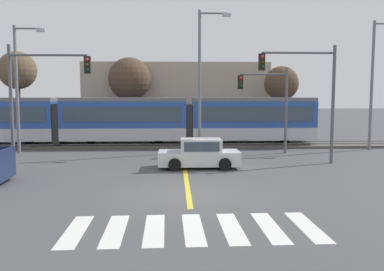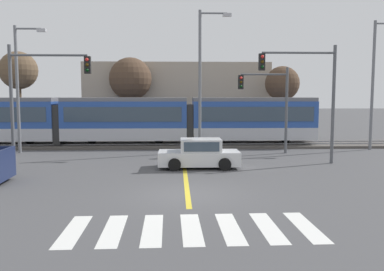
% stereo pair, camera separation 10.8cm
% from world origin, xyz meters
% --- Properties ---
extents(ground_plane, '(200.00, 200.00, 0.00)m').
position_xyz_m(ground_plane, '(0.00, 0.00, 0.00)').
color(ground_plane, '#474749').
extents(track_bed, '(120.00, 4.00, 0.18)m').
position_xyz_m(track_bed, '(0.00, 14.90, 0.09)').
color(track_bed, '#4C4742').
rests_on(track_bed, ground).
extents(rail_near, '(120.00, 0.08, 0.10)m').
position_xyz_m(rail_near, '(0.00, 14.18, 0.23)').
color(rail_near, '#939399').
rests_on(rail_near, track_bed).
extents(rail_far, '(120.00, 0.08, 0.10)m').
position_xyz_m(rail_far, '(0.00, 15.62, 0.23)').
color(rail_far, '#939399').
rests_on(rail_far, track_bed).
extents(light_rail_tram, '(28.00, 2.64, 3.43)m').
position_xyz_m(light_rail_tram, '(-4.19, 14.90, 2.05)').
color(light_rail_tram, '#B7BAC1').
rests_on(light_rail_tram, track_bed).
extents(crosswalk_stripe_0, '(0.61, 2.81, 0.01)m').
position_xyz_m(crosswalk_stripe_0, '(-3.30, -4.07, 0.00)').
color(crosswalk_stripe_0, silver).
rests_on(crosswalk_stripe_0, ground).
extents(crosswalk_stripe_1, '(0.61, 2.81, 0.01)m').
position_xyz_m(crosswalk_stripe_1, '(-2.20, -4.05, 0.00)').
color(crosswalk_stripe_1, silver).
rests_on(crosswalk_stripe_1, ground).
extents(crosswalk_stripe_2, '(0.61, 2.81, 0.01)m').
position_xyz_m(crosswalk_stripe_2, '(-1.10, -4.03, 0.00)').
color(crosswalk_stripe_2, silver).
rests_on(crosswalk_stripe_2, ground).
extents(crosswalk_stripe_3, '(0.61, 2.81, 0.01)m').
position_xyz_m(crosswalk_stripe_3, '(0.00, -4.01, 0.00)').
color(crosswalk_stripe_3, silver).
rests_on(crosswalk_stripe_3, ground).
extents(crosswalk_stripe_4, '(0.61, 2.81, 0.01)m').
position_xyz_m(crosswalk_stripe_4, '(1.10, -3.99, 0.00)').
color(crosswalk_stripe_4, silver).
rests_on(crosswalk_stripe_4, ground).
extents(crosswalk_stripe_5, '(0.61, 2.81, 0.01)m').
position_xyz_m(crosswalk_stripe_5, '(2.20, -3.97, 0.00)').
color(crosswalk_stripe_5, silver).
rests_on(crosswalk_stripe_5, ground).
extents(crosswalk_stripe_6, '(0.61, 2.81, 0.01)m').
position_xyz_m(crosswalk_stripe_6, '(3.30, -3.95, 0.00)').
color(crosswalk_stripe_6, silver).
rests_on(crosswalk_stripe_6, ground).
extents(lane_centre_line, '(0.20, 14.91, 0.01)m').
position_xyz_m(lane_centre_line, '(0.00, 5.45, 0.00)').
color(lane_centre_line, gold).
rests_on(lane_centre_line, ground).
extents(sedan_crossing, '(4.21, 1.94, 1.52)m').
position_xyz_m(sedan_crossing, '(0.77, 5.74, 0.70)').
color(sedan_crossing, silver).
rests_on(sedan_crossing, ground).
extents(traffic_light_far_right, '(3.25, 0.38, 5.56)m').
position_xyz_m(traffic_light_far_right, '(5.60, 10.88, 3.65)').
color(traffic_light_far_right, '#515459').
rests_on(traffic_light_far_right, ground).
extents(traffic_light_mid_right, '(4.25, 0.38, 6.48)m').
position_xyz_m(traffic_light_mid_right, '(6.82, 6.86, 4.31)').
color(traffic_light_mid_right, '#515459').
rests_on(traffic_light_mid_right, ground).
extents(traffic_light_mid_left, '(4.25, 0.38, 6.39)m').
position_xyz_m(traffic_light_mid_left, '(-7.65, 6.47, 4.20)').
color(traffic_light_mid_left, '#515459').
rests_on(traffic_light_mid_left, ground).
extents(street_lamp_west, '(2.05, 0.28, 8.21)m').
position_xyz_m(street_lamp_west, '(-10.50, 11.65, 4.66)').
color(street_lamp_west, slate).
rests_on(street_lamp_west, ground).
extents(street_lamp_centre, '(2.13, 0.28, 9.25)m').
position_xyz_m(street_lamp_centre, '(1.31, 11.55, 5.20)').
color(street_lamp_centre, slate).
rests_on(street_lamp_centre, ground).
extents(street_lamp_east, '(1.90, 0.28, 8.81)m').
position_xyz_m(street_lamp_east, '(13.22, 12.36, 4.95)').
color(street_lamp_east, slate).
rests_on(street_lamp_east, ground).
extents(bare_tree_far_west, '(3.06, 3.06, 7.32)m').
position_xyz_m(bare_tree_far_west, '(-13.23, 18.64, 5.73)').
color(bare_tree_far_west, brown).
rests_on(bare_tree_far_west, ground).
extents(bare_tree_west, '(3.66, 3.66, 7.01)m').
position_xyz_m(bare_tree_west, '(-4.36, 20.19, 5.16)').
color(bare_tree_west, brown).
rests_on(bare_tree_west, ground).
extents(bare_tree_east, '(2.87, 2.87, 6.20)m').
position_xyz_m(bare_tree_east, '(8.44, 18.67, 4.72)').
color(bare_tree_east, brown).
rests_on(bare_tree_east, ground).
extents(building_backdrop_far, '(16.82, 6.00, 6.72)m').
position_xyz_m(building_backdrop_far, '(-0.33, 23.94, 3.36)').
color(building_backdrop_far, tan).
rests_on(building_backdrop_far, ground).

